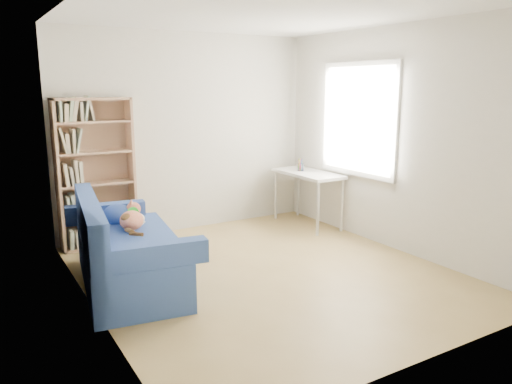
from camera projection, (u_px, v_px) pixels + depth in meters
ground at (267, 273)px, 5.20m from camera, size 4.00×4.00×0.00m
room_shell at (274, 115)px, 4.93m from camera, size 3.54×4.04×2.62m
sofa at (124, 252)px, 4.85m from camera, size 1.10×1.91×0.89m
bookshelf at (96, 179)px, 5.94m from camera, size 0.89×0.28×1.78m
desk at (308, 178)px, 6.89m from camera, size 0.50×1.10×0.75m
pen_cup at (301, 166)px, 6.95m from camera, size 0.09×0.09×0.18m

